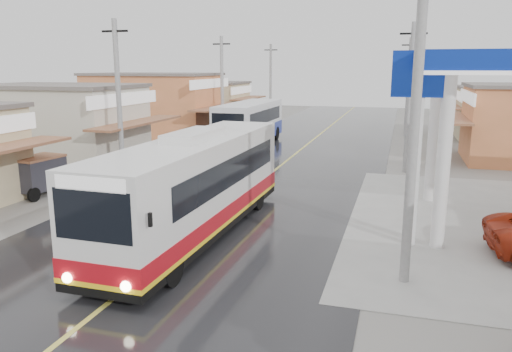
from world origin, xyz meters
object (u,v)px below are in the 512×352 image
object	(u,v)px
second_bus	(250,123)
cyclist	(202,168)
tyre_stack	(97,199)
coach_bus	(196,186)
tricycle_near	(38,173)

from	to	relation	value
second_bus	cyclist	bearing A→B (deg)	-83.95
second_bus	tyre_stack	distance (m)	17.28
coach_bus	tricycle_near	size ratio (longest dim) A/B	4.67
coach_bus	cyclist	size ratio (longest dim) A/B	5.36
second_bus	coach_bus	bearing A→B (deg)	-77.73
tyre_stack	tricycle_near	bearing A→B (deg)	170.41
second_bus	tyre_stack	xyz separation A→B (m)	(-1.51, -17.15, -1.44)
coach_bus	second_bus	size ratio (longest dim) A/B	1.23
tricycle_near	cyclist	bearing A→B (deg)	43.70
coach_bus	tyre_stack	size ratio (longest dim) A/B	12.42
cyclist	tyre_stack	bearing A→B (deg)	-108.64
coach_bus	cyclist	world-z (taller)	coach_bus
cyclist	tyre_stack	xyz separation A→B (m)	(-2.69, -5.11, -0.47)
coach_bus	second_bus	distance (m)	20.01
second_bus	tyre_stack	bearing A→B (deg)	-94.59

